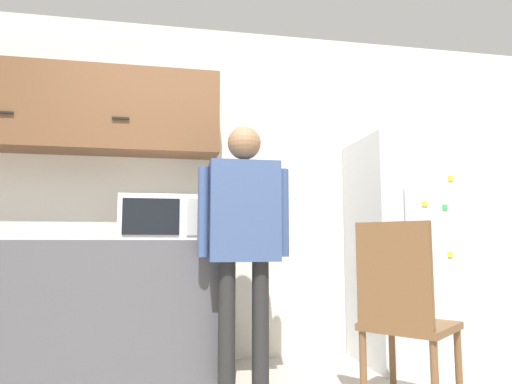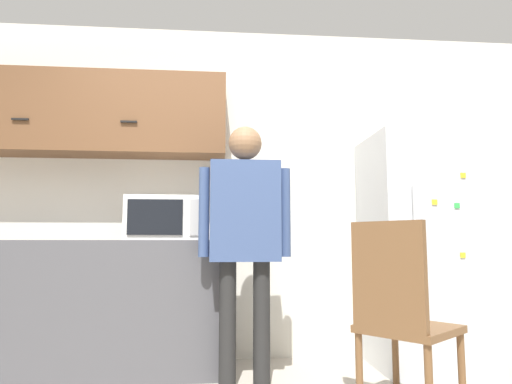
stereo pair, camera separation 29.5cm
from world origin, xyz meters
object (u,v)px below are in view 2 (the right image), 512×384
Objects in this scene: microwave at (165,219)px; person at (245,224)px; refrigerator at (422,249)px; chair at (400,310)px.

microwave is 0.64m from person.
refrigerator reaches higher than microwave.
microwave is at bearing 16.91° from chair.
person is 0.98× the size of refrigerator.
refrigerator is at bearing -70.93° from chair.
chair is (1.35, -0.90, -0.53)m from microwave.
microwave reaches higher than chair.
refrigerator is (1.93, 0.03, -0.22)m from microwave.
person is at bearing -165.40° from refrigerator.
refrigerator reaches higher than chair.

